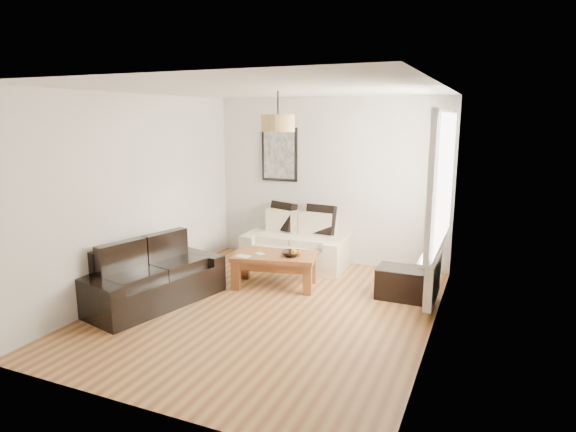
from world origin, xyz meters
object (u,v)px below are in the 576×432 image
at_px(loveseat_cream, 296,241).
at_px(ottoman, 405,283).
at_px(sofa_leather, 153,274).
at_px(coffee_table, 275,270).

height_order(loveseat_cream, ottoman, loveseat_cream).
distance_m(sofa_leather, ottoman, 3.21).
relative_size(loveseat_cream, coffee_table, 1.41).
relative_size(sofa_leather, coffee_table, 1.54).
bearing_deg(coffee_table, sofa_leather, -135.00).
distance_m(sofa_leather, coffee_table, 1.64).
bearing_deg(sofa_leather, coffee_table, -31.28).
xyz_separation_m(sofa_leather, coffee_table, (1.15, 1.15, -0.14)).
distance_m(loveseat_cream, sofa_leather, 2.39).
xyz_separation_m(loveseat_cream, ottoman, (1.82, -0.74, -0.19)).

